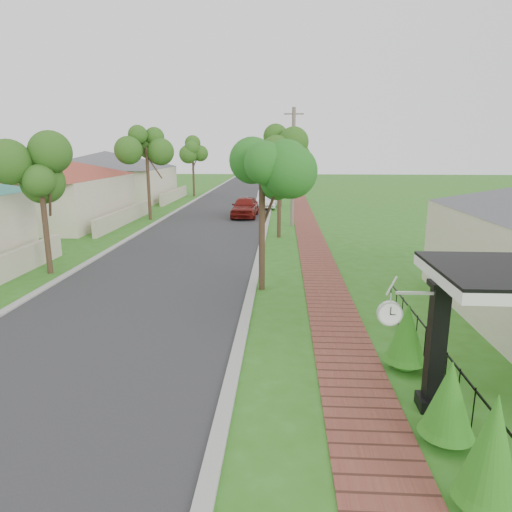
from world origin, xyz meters
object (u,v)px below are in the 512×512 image
(porch_post, at_px, (435,354))
(parked_car_red, at_px, (245,207))
(parked_car_white, at_px, (267,199))
(utility_pole, at_px, (293,167))
(station_clock, at_px, (392,312))
(near_tree, at_px, (262,178))

(porch_post, relative_size, parked_car_red, 0.58)
(parked_car_white, height_order, utility_pole, utility_pole)
(station_clock, bearing_deg, utility_pole, 93.76)
(parked_car_red, distance_m, near_tree, 17.56)
(near_tree, xyz_separation_m, station_clock, (2.69, -7.41, -1.92))
(parked_car_red, height_order, utility_pole, utility_pole)
(porch_post, distance_m, near_tree, 8.61)
(utility_pole, bearing_deg, parked_car_white, 101.93)
(parked_car_white, distance_m, station_clock, 30.26)
(utility_pole, xyz_separation_m, station_clock, (1.38, -21.06, -1.74))
(near_tree, relative_size, station_clock, 4.53)
(utility_pole, distance_m, station_clock, 21.18)
(near_tree, distance_m, station_clock, 8.11)
(porch_post, distance_m, parked_car_white, 30.28)
(station_clock, bearing_deg, porch_post, 4.17)
(near_tree, distance_m, utility_pole, 13.72)
(porch_post, relative_size, station_clock, 2.35)
(utility_pole, bearing_deg, porch_post, -83.88)
(parked_car_red, bearing_deg, porch_post, -75.16)
(utility_pole, bearing_deg, near_tree, -95.47)
(utility_pole, bearing_deg, station_clock, -86.24)
(parked_car_red, height_order, station_clock, station_clock)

